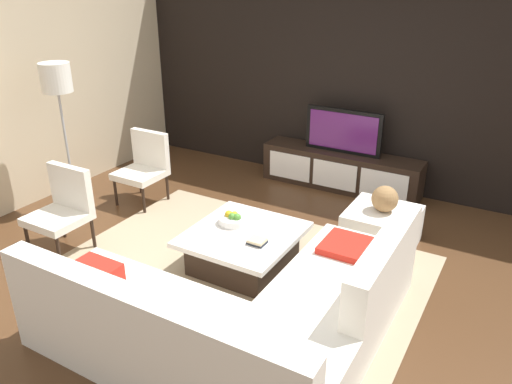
% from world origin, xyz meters
% --- Properties ---
extents(ground_plane, '(14.00, 14.00, 0.00)m').
position_xyz_m(ground_plane, '(0.00, 0.00, 0.00)').
color(ground_plane, '#4C301C').
extents(feature_wall_back, '(6.40, 0.12, 2.80)m').
position_xyz_m(feature_wall_back, '(0.00, 2.70, 1.40)').
color(feature_wall_back, black).
rests_on(feature_wall_back, ground).
extents(side_wall_left, '(0.12, 5.20, 2.80)m').
position_xyz_m(side_wall_left, '(-3.20, 0.20, 1.40)').
color(side_wall_left, beige).
rests_on(side_wall_left, ground).
extents(area_rug, '(3.40, 2.50, 0.01)m').
position_xyz_m(area_rug, '(-0.10, 0.00, 0.01)').
color(area_rug, tan).
rests_on(area_rug, ground).
extents(media_console, '(2.09, 0.44, 0.50)m').
position_xyz_m(media_console, '(-0.00, 2.40, 0.25)').
color(media_console, black).
rests_on(media_console, ground).
extents(television, '(1.00, 0.06, 0.57)m').
position_xyz_m(television, '(0.00, 2.40, 0.78)').
color(television, black).
rests_on(television, media_console).
extents(sectional_couch, '(2.43, 2.28, 0.84)m').
position_xyz_m(sectional_couch, '(0.51, -0.90, 0.29)').
color(sectional_couch, white).
rests_on(sectional_couch, ground).
extents(coffee_table, '(0.99, 1.05, 0.38)m').
position_xyz_m(coffee_table, '(-0.10, 0.10, 0.20)').
color(coffee_table, black).
rests_on(coffee_table, ground).
extents(accent_chair_near, '(0.54, 0.52, 0.87)m').
position_xyz_m(accent_chair_near, '(-1.87, -0.49, 0.49)').
color(accent_chair_near, black).
rests_on(accent_chair_near, ground).
extents(floor_lamp, '(0.33, 0.33, 1.74)m').
position_xyz_m(floor_lamp, '(-2.56, 0.21, 1.48)').
color(floor_lamp, '#A5A5AA').
rests_on(floor_lamp, ground).
extents(ottoman, '(0.70, 0.70, 0.40)m').
position_xyz_m(ottoman, '(0.93, 1.18, 0.20)').
color(ottoman, white).
rests_on(ottoman, ground).
extents(fruit_bowl, '(0.28, 0.28, 0.12)m').
position_xyz_m(fruit_bowl, '(-0.28, 0.20, 0.43)').
color(fruit_bowl, silver).
rests_on(fruit_bowl, coffee_table).
extents(accent_chair_far, '(0.53, 0.52, 0.87)m').
position_xyz_m(accent_chair_far, '(-1.96, 0.83, 0.49)').
color(accent_chair_far, black).
rests_on(accent_chair_far, ground).
extents(decorative_ball, '(0.27, 0.27, 0.27)m').
position_xyz_m(decorative_ball, '(0.93, 1.18, 0.54)').
color(decorative_ball, '#997247').
rests_on(decorative_ball, ottoman).
extents(book_stack, '(0.16, 0.14, 0.05)m').
position_xyz_m(book_stack, '(0.12, -0.02, 0.40)').
color(book_stack, '#1E232D').
rests_on(book_stack, coffee_table).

